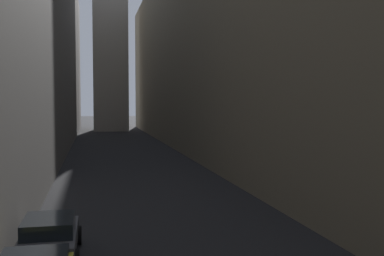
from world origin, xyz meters
name	(u,v)px	position (x,y,z in m)	size (l,w,h in m)	color
ground_plane	(129,161)	(0.00, 48.00, 0.00)	(264.00, 264.00, 0.00)	#232326
building_block_right	(258,36)	(12.26, 50.00, 11.30)	(13.53, 108.00, 22.59)	gray
parked_car_left_far	(49,236)	(-4.40, 23.70, 0.74)	(1.94, 3.92, 1.37)	#4C4C51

